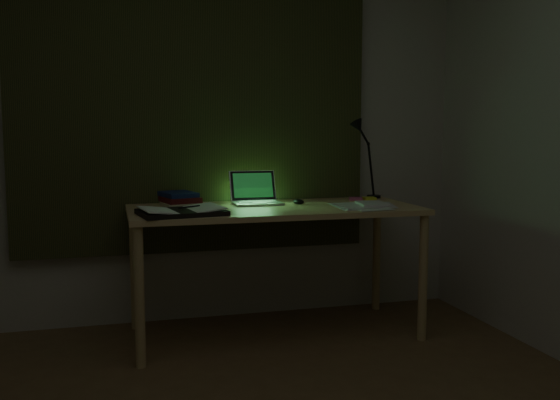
% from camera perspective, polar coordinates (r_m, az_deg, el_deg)
% --- Properties ---
extents(wall_back, '(3.50, 0.00, 2.50)m').
position_cam_1_polar(wall_back, '(3.98, -7.91, 6.89)').
color(wall_back, beige).
rests_on(wall_back, ground).
extents(curtain, '(2.20, 0.06, 2.00)m').
position_cam_1_polar(curtain, '(3.94, -7.88, 9.81)').
color(curtain, '#2E361B').
rests_on(curtain, wall_back).
extents(desk, '(1.68, 0.73, 0.77)m').
position_cam_1_polar(desk, '(3.71, -0.49, -6.52)').
color(desk, '#D9B174').
rests_on(desk, floor).
extents(laptop, '(0.29, 0.32, 0.21)m').
position_cam_1_polar(laptop, '(3.75, -2.07, 1.15)').
color(laptop, silver).
rests_on(laptop, desk).
extents(open_textbook, '(0.48, 0.38, 0.04)m').
position_cam_1_polar(open_textbook, '(3.35, -9.00, -1.01)').
color(open_textbook, white).
rests_on(open_textbook, desk).
extents(book_stack, '(0.22, 0.25, 0.09)m').
position_cam_1_polar(book_stack, '(3.70, -9.22, 0.11)').
color(book_stack, white).
rests_on(book_stack, desk).
extents(loose_papers, '(0.35, 0.37, 0.02)m').
position_cam_1_polar(loose_papers, '(3.72, 7.57, -0.38)').
color(loose_papers, silver).
rests_on(loose_papers, desk).
extents(mouse, '(0.08, 0.10, 0.03)m').
position_cam_1_polar(mouse, '(3.77, 1.70, -0.15)').
color(mouse, black).
rests_on(mouse, desk).
extents(sticky_yellow, '(0.08, 0.08, 0.02)m').
position_cam_1_polar(sticky_yellow, '(4.06, 8.17, 0.15)').
color(sticky_yellow, '#EBFF35').
rests_on(sticky_yellow, desk).
extents(sticky_pink, '(0.10, 0.10, 0.02)m').
position_cam_1_polar(sticky_pink, '(4.02, 6.93, 0.11)').
color(sticky_pink, '#D25186').
rests_on(sticky_pink, desk).
extents(desk_lamp, '(0.38, 0.33, 0.49)m').
position_cam_1_polar(desk_lamp, '(4.15, 8.62, 3.53)').
color(desk_lamp, black).
rests_on(desk_lamp, desk).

